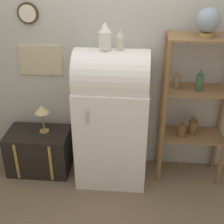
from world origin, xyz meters
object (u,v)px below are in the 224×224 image
object	(u,v)px
suitcase_trunk	(40,151)
desk_lamp	(42,111)
refrigerator	(112,117)
globe	(208,21)
vase_center	(120,40)
vase_left	(105,37)

from	to	relation	value
suitcase_trunk	desk_lamp	distance (m)	0.53
refrigerator	globe	bearing A→B (deg)	4.37
desk_lamp	vase_center	bearing A→B (deg)	-5.01
refrigerator	globe	distance (m)	1.34
refrigerator	vase_left	size ratio (longest dim) A/B	5.84
vase_left	desk_lamp	xyz separation A→B (m)	(-0.72, 0.08, -0.87)
vase_left	desk_lamp	bearing A→B (deg)	173.69
vase_center	refrigerator	bearing A→B (deg)	174.22
vase_center	desk_lamp	bearing A→B (deg)	174.99
refrigerator	suitcase_trunk	size ratio (longest dim) A/B	2.14
globe	desk_lamp	xyz separation A→B (m)	(-1.67, 0.00, -1.02)
vase_left	vase_center	bearing A→B (deg)	1.76
globe	vase_center	bearing A→B (deg)	-174.64
suitcase_trunk	desk_lamp	size ratio (longest dim) A/B	2.10
suitcase_trunk	desk_lamp	bearing A→B (deg)	24.09
desk_lamp	vase_left	bearing A→B (deg)	-6.31
vase_left	vase_center	size ratio (longest dim) A/B	1.34
suitcase_trunk	vase_center	world-z (taller)	vase_center
refrigerator	suitcase_trunk	world-z (taller)	refrigerator
refrigerator	vase_center	bearing A→B (deg)	-5.78
suitcase_trunk	globe	xyz separation A→B (m)	(1.74, 0.03, 1.54)
refrigerator	vase_left	xyz separation A→B (m)	(-0.06, -0.01, 0.86)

